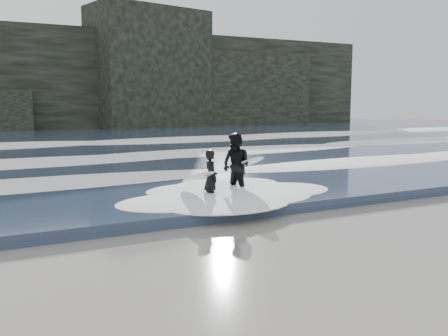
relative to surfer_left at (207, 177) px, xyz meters
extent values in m
plane|color=brown|center=(2.21, -5.22, -0.80)|extent=(120.00, 120.00, 0.00)
cube|color=#2B3852|center=(2.21, 23.78, -0.65)|extent=(90.00, 52.00, 0.30)
cube|color=black|center=(2.21, 40.78, 4.20)|extent=(70.00, 9.00, 10.00)
ellipsoid|color=white|center=(2.21, 3.78, -0.40)|extent=(60.00, 3.20, 0.20)
ellipsoid|color=white|center=(2.21, 10.78, -0.38)|extent=(60.00, 4.00, 0.24)
ellipsoid|color=white|center=(2.21, 19.78, -0.35)|extent=(60.00, 4.80, 0.30)
imported|color=black|center=(0.11, -0.01, -0.01)|extent=(0.44, 0.62, 1.59)
ellipsoid|color=white|center=(-0.29, 0.04, 0.02)|extent=(0.64, 2.08, 0.67)
imported|color=black|center=(1.22, 0.51, 0.20)|extent=(1.05, 1.18, 2.01)
ellipsoid|color=white|center=(1.64, 0.51, 0.27)|extent=(0.78, 2.10, 0.68)
camera|label=1|loc=(-6.07, -12.86, 2.18)|focal=40.00mm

